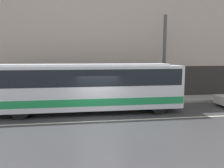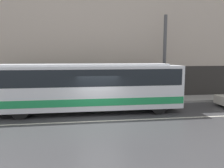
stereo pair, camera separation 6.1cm
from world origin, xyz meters
TOP-DOWN VIEW (x-y plane):
  - ground_plane at (0.00, 0.00)m, footprint 60.00×60.00m
  - sidewalk at (0.00, 5.18)m, footprint 60.00×2.37m
  - building_facade at (0.00, 6.51)m, footprint 60.00×0.35m
  - lane_stripe at (0.00, 0.00)m, footprint 54.00×0.14m
  - transit_bus at (-0.76, 2.15)m, footprint 12.45×2.55m
  - utility_pole_near at (5.60, 4.76)m, footprint 0.26×0.26m
  - pedestrian_waiting at (0.08, 5.37)m, footprint 0.36×0.36m

SIDE VIEW (x-z plane):
  - ground_plane at x=0.00m, z-range 0.00..0.00m
  - lane_stripe at x=0.00m, z-range 0.00..0.01m
  - sidewalk at x=0.00m, z-range 0.00..0.16m
  - pedestrian_waiting at x=0.08m, z-range 0.10..1.64m
  - transit_bus at x=-0.76m, z-range 0.20..3.39m
  - utility_pole_near at x=5.60m, z-range 0.16..6.88m
  - building_facade at x=0.00m, z-range -0.21..12.67m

